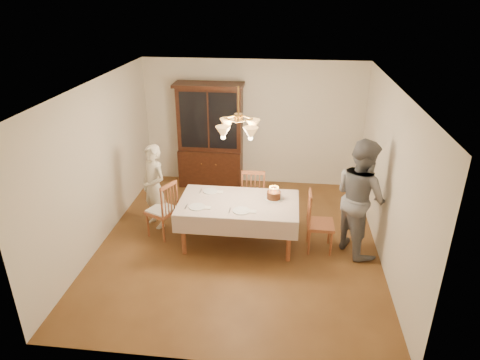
# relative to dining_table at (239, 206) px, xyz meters

# --- Properties ---
(ground) EXTENTS (5.00, 5.00, 0.00)m
(ground) POSITION_rel_dining_table_xyz_m (0.00, 0.00, -0.68)
(ground) COLOR brown
(ground) RESTS_ON ground
(room_shell) EXTENTS (5.00, 5.00, 5.00)m
(room_shell) POSITION_rel_dining_table_xyz_m (0.00, 0.00, 0.90)
(room_shell) COLOR white
(room_shell) RESTS_ON ground
(dining_table) EXTENTS (1.90, 1.10, 0.76)m
(dining_table) POSITION_rel_dining_table_xyz_m (0.00, 0.00, 0.00)
(dining_table) COLOR brown
(dining_table) RESTS_ON ground
(china_hutch) EXTENTS (1.38, 0.54, 2.16)m
(china_hutch) POSITION_rel_dining_table_xyz_m (-0.85, 2.25, 0.36)
(china_hutch) COLOR black
(china_hutch) RESTS_ON ground
(chair_far_side) EXTENTS (0.45, 0.43, 1.00)m
(chair_far_side) POSITION_rel_dining_table_xyz_m (0.17, 0.88, -0.24)
(chair_far_side) COLOR brown
(chair_far_side) RESTS_ON ground
(chair_left_end) EXTENTS (0.56, 0.57, 1.00)m
(chair_left_end) POSITION_rel_dining_table_xyz_m (-1.30, 0.10, -0.23)
(chair_left_end) COLOR brown
(chair_left_end) RESTS_ON ground
(chair_right_end) EXTENTS (0.42, 0.44, 1.00)m
(chair_right_end) POSITION_rel_dining_table_xyz_m (1.30, -0.04, -0.24)
(chair_right_end) COLOR brown
(chair_right_end) RESTS_ON ground
(elderly_woman) EXTENTS (0.65, 0.62, 1.50)m
(elderly_woman) POSITION_rel_dining_table_xyz_m (-1.51, 0.41, 0.07)
(elderly_woman) COLOR beige
(elderly_woman) RESTS_ON ground
(adult_in_grey) EXTENTS (1.05, 1.13, 1.87)m
(adult_in_grey) POSITION_rel_dining_table_xyz_m (1.88, 0.05, 0.25)
(adult_in_grey) COLOR slate
(adult_in_grey) RESTS_ON ground
(birthday_cake) EXTENTS (0.30, 0.30, 0.22)m
(birthday_cake) POSITION_rel_dining_table_xyz_m (0.55, 0.16, 0.14)
(birthday_cake) COLOR white
(birthday_cake) RESTS_ON dining_table
(place_setting_near_left) EXTENTS (0.40, 0.25, 0.02)m
(place_setting_near_left) POSITION_rel_dining_table_xyz_m (-0.61, -0.26, 0.08)
(place_setting_near_left) COLOR white
(place_setting_near_left) RESTS_ON dining_table
(place_setting_near_right) EXTENTS (0.41, 0.27, 0.02)m
(place_setting_near_right) POSITION_rel_dining_table_xyz_m (0.09, -0.30, 0.08)
(place_setting_near_right) COLOR white
(place_setting_near_right) RESTS_ON dining_table
(place_setting_far_left) EXTENTS (0.38, 0.24, 0.02)m
(place_setting_far_left) POSITION_rel_dining_table_xyz_m (-0.50, 0.31, 0.08)
(place_setting_far_left) COLOR white
(place_setting_far_left) RESTS_ON dining_table
(chandelier) EXTENTS (0.62, 0.62, 0.73)m
(chandelier) POSITION_rel_dining_table_xyz_m (-0.00, -0.00, 1.29)
(chandelier) COLOR #BF8C3F
(chandelier) RESTS_ON ground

